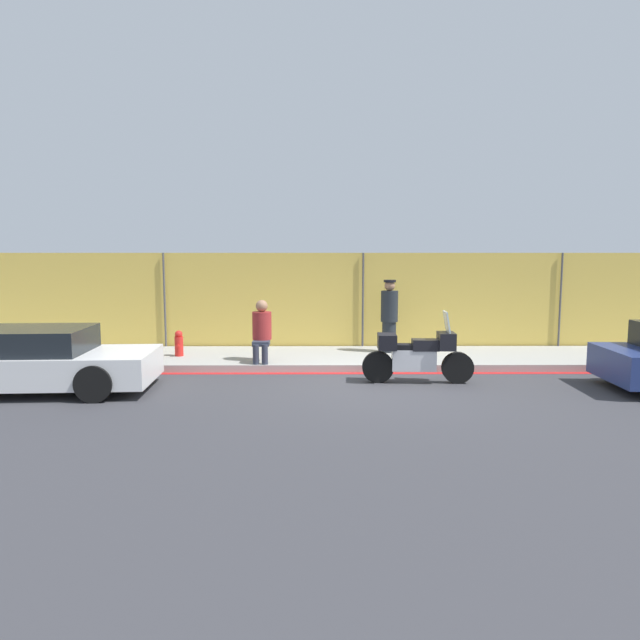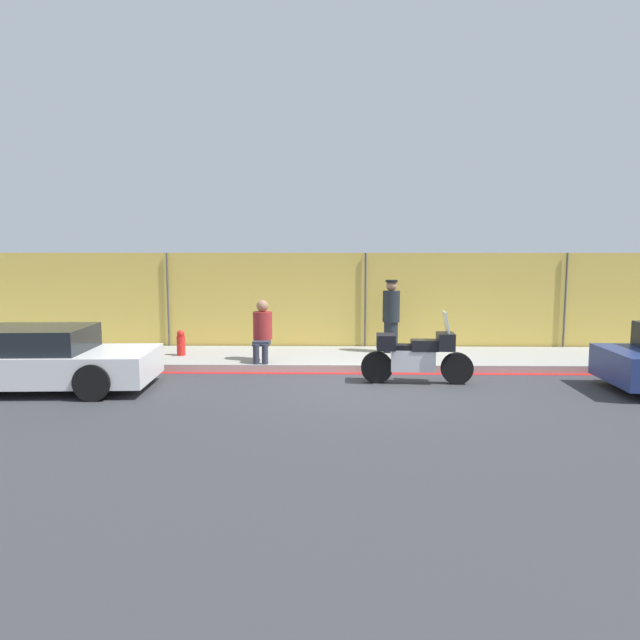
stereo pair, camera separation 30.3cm
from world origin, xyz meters
name	(u,v)px [view 1 (the left image)]	position (x,y,z in m)	size (l,w,h in m)	color
ground_plane	(378,385)	(0.00, 0.00, 0.00)	(120.00, 120.00, 0.00)	#38383D
sidewalk	(367,358)	(0.00, 2.46, 0.08)	(37.88, 2.53, 0.16)	#9E9E99
curb_paint_stripe	(372,373)	(0.00, 1.11, 0.00)	(37.88, 0.18, 0.01)	red
storefront_fence	(363,303)	(0.00, 3.82, 1.28)	(35.98, 0.17, 2.57)	gold
motorcycle	(417,354)	(0.79, 0.22, 0.58)	(2.20, 0.56, 1.44)	black
officer_standing	(389,315)	(0.57, 2.85, 1.06)	(0.41, 0.41, 1.76)	#1E2328
person_seated_on_curb	(262,328)	(-2.42, 1.69, 0.91)	(0.43, 0.72, 1.37)	#2D3342
parked_car_left_down_street	(31,361)	(-6.49, -0.45, 0.59)	(4.44, 2.05, 1.19)	silver
fire_hydrant	(179,343)	(-4.43, 2.33, 0.46)	(0.20, 0.25, 0.60)	red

